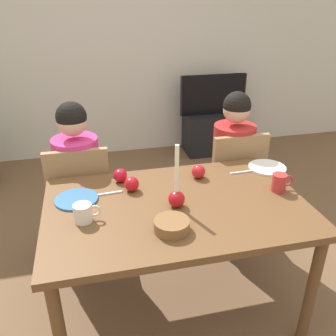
{
  "coord_description": "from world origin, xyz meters",
  "views": [
    {
      "loc": [
        -0.42,
        -1.59,
        1.77
      ],
      "look_at": [
        0.0,
        0.2,
        0.87
      ],
      "focal_mm": 38.21,
      "sensor_mm": 36.0,
      "label": 1
    }
  ],
  "objects_px": {
    "chair_right": "(232,180)",
    "tv": "(213,95)",
    "chair_left": "(81,197)",
    "plate_right": "(267,167)",
    "dining_table": "(176,217)",
    "apple_by_right_mug": "(120,175)",
    "person_right_child": "(231,171)",
    "bowl_walnuts": "(172,225)",
    "apple_by_left_plate": "(198,172)",
    "person_left_child": "(80,188)",
    "mug_right": "(280,182)",
    "tv_stand": "(211,133)",
    "candle_centerpiece": "(177,195)",
    "apple_near_candle": "(132,184)",
    "plate_left": "(76,199)",
    "mug_left": "(84,213)"
  },
  "relations": [
    {
      "from": "chair_left",
      "to": "mug_left",
      "type": "height_order",
      "value": "chair_left"
    },
    {
      "from": "tv_stand",
      "to": "plate_right",
      "type": "relative_size",
      "value": 2.67
    },
    {
      "from": "dining_table",
      "to": "tv",
      "type": "distance_m",
      "value": 2.52
    },
    {
      "from": "person_left_child",
      "to": "apple_by_right_mug",
      "type": "height_order",
      "value": "person_left_child"
    },
    {
      "from": "dining_table",
      "to": "candle_centerpiece",
      "type": "xyz_separation_m",
      "value": [
        -0.01,
        -0.02,
        0.15
      ]
    },
    {
      "from": "dining_table",
      "to": "chair_right",
      "type": "distance_m",
      "value": 0.86
    },
    {
      "from": "dining_table",
      "to": "apple_by_right_mug",
      "type": "distance_m",
      "value": 0.44
    },
    {
      "from": "person_left_child",
      "to": "tv_stand",
      "type": "relative_size",
      "value": 1.83
    },
    {
      "from": "mug_right",
      "to": "apple_by_left_plate",
      "type": "relative_size",
      "value": 1.52
    },
    {
      "from": "chair_right",
      "to": "person_left_child",
      "type": "distance_m",
      "value": 1.11
    },
    {
      "from": "person_left_child",
      "to": "tv",
      "type": "bearing_deg",
      "value": 46.87
    },
    {
      "from": "chair_right",
      "to": "candle_centerpiece",
      "type": "distance_m",
      "value": 0.92
    },
    {
      "from": "tv_stand",
      "to": "bowl_walnuts",
      "type": "distance_m",
      "value": 2.81
    },
    {
      "from": "tv_stand",
      "to": "tv",
      "type": "height_order",
      "value": "tv"
    },
    {
      "from": "apple_by_left_plate",
      "to": "apple_by_right_mug",
      "type": "bearing_deg",
      "value": 172.91
    },
    {
      "from": "mug_left",
      "to": "apple_near_candle",
      "type": "bearing_deg",
      "value": 42.27
    },
    {
      "from": "dining_table",
      "to": "apple_by_right_mug",
      "type": "xyz_separation_m",
      "value": [
        -0.26,
        0.32,
        0.12
      ]
    },
    {
      "from": "person_right_child",
      "to": "bowl_walnuts",
      "type": "xyz_separation_m",
      "value": [
        -0.68,
        -0.87,
        0.21
      ]
    },
    {
      "from": "plate_left",
      "to": "apple_near_candle",
      "type": "xyz_separation_m",
      "value": [
        0.31,
        0.04,
        0.04
      ]
    },
    {
      "from": "chair_right",
      "to": "person_left_child",
      "type": "xyz_separation_m",
      "value": [
        -1.11,
        0.03,
        0.06
      ]
    },
    {
      "from": "person_left_child",
      "to": "plate_right",
      "type": "xyz_separation_m",
      "value": [
        1.2,
        -0.35,
        0.19
      ]
    },
    {
      "from": "plate_right",
      "to": "bowl_walnuts",
      "type": "bearing_deg",
      "value": -146.01
    },
    {
      "from": "tv_stand",
      "to": "apple_by_left_plate",
      "type": "height_order",
      "value": "apple_by_left_plate"
    },
    {
      "from": "tv",
      "to": "candle_centerpiece",
      "type": "bearing_deg",
      "value": -114.17
    },
    {
      "from": "chair_right",
      "to": "tv",
      "type": "bearing_deg",
      "value": 75.33
    },
    {
      "from": "mug_right",
      "to": "bowl_walnuts",
      "type": "distance_m",
      "value": 0.73
    },
    {
      "from": "chair_left",
      "to": "apple_by_right_mug",
      "type": "distance_m",
      "value": 0.47
    },
    {
      "from": "person_left_child",
      "to": "plate_left",
      "type": "relative_size",
      "value": 4.98
    },
    {
      "from": "chair_right",
      "to": "apple_near_candle",
      "type": "xyz_separation_m",
      "value": [
        -0.81,
        -0.41,
        0.28
      ]
    },
    {
      "from": "chair_left",
      "to": "plate_right",
      "type": "relative_size",
      "value": 3.76
    },
    {
      "from": "chair_left",
      "to": "plate_left",
      "type": "relative_size",
      "value": 3.82
    },
    {
      "from": "tv",
      "to": "apple_by_right_mug",
      "type": "bearing_deg",
      "value": -123.33
    },
    {
      "from": "mug_right",
      "to": "apple_by_right_mug",
      "type": "height_order",
      "value": "mug_right"
    },
    {
      "from": "person_right_child",
      "to": "apple_by_left_plate",
      "type": "height_order",
      "value": "person_right_child"
    },
    {
      "from": "mug_left",
      "to": "bowl_walnuts",
      "type": "xyz_separation_m",
      "value": [
        0.4,
        -0.18,
        -0.02
      ]
    },
    {
      "from": "plate_left",
      "to": "mug_right",
      "type": "xyz_separation_m",
      "value": [
        1.13,
        -0.16,
        0.05
      ]
    },
    {
      "from": "mug_left",
      "to": "tv",
      "type": "bearing_deg",
      "value": 57.06
    },
    {
      "from": "plate_right",
      "to": "person_right_child",
      "type": "bearing_deg",
      "value": 104.04
    },
    {
      "from": "chair_left",
      "to": "apple_near_candle",
      "type": "height_order",
      "value": "chair_left"
    },
    {
      "from": "apple_by_right_mug",
      "to": "person_right_child",
      "type": "bearing_deg",
      "value": 20.29
    },
    {
      "from": "mug_right",
      "to": "apple_by_left_plate",
      "type": "bearing_deg",
      "value": 147.32
    },
    {
      "from": "chair_right",
      "to": "tv",
      "type": "relative_size",
      "value": 1.14
    },
    {
      "from": "plate_right",
      "to": "tv_stand",
      "type": "bearing_deg",
      "value": 79.98
    },
    {
      "from": "dining_table",
      "to": "plate_left",
      "type": "relative_size",
      "value": 5.95
    },
    {
      "from": "chair_left",
      "to": "tv_stand",
      "type": "relative_size",
      "value": 1.41
    },
    {
      "from": "person_left_child",
      "to": "mug_right",
      "type": "relative_size",
      "value": 9.09
    },
    {
      "from": "plate_left",
      "to": "person_right_child",
      "type": "bearing_deg",
      "value": 23.14
    },
    {
      "from": "tv",
      "to": "apple_near_candle",
      "type": "xyz_separation_m",
      "value": [
        -1.25,
        -2.1,
        0.08
      ]
    },
    {
      "from": "tv_stand",
      "to": "candle_centerpiece",
      "type": "distance_m",
      "value": 2.61
    },
    {
      "from": "person_left_child",
      "to": "bowl_walnuts",
      "type": "distance_m",
      "value": 0.99
    }
  ]
}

